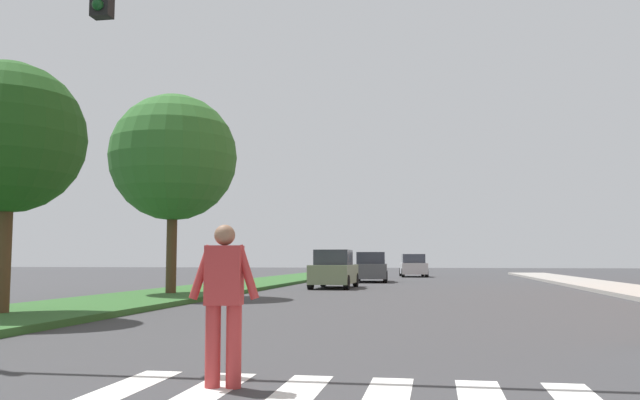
# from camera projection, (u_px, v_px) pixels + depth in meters

# --- Properties ---
(ground_plane) EXTENTS (140.00, 140.00, 0.00)m
(ground_plane) POSITION_uv_depth(u_px,v_px,m) (414.00, 289.00, 29.04)
(ground_plane) COLOR #38383A
(crosswalk) EXTENTS (4.95, 2.20, 0.01)m
(crosswalk) POSITION_uv_depth(u_px,v_px,m) (339.00, 397.00, 6.38)
(crosswalk) COLOR silver
(crosswalk) RESTS_ON ground_plane
(median_strip) EXTENTS (3.91, 64.00, 0.15)m
(median_strip) POSITION_uv_depth(u_px,v_px,m) (220.00, 288.00, 28.48)
(median_strip) COLOR #2D5B28
(median_strip) RESTS_ON ground_plane
(tree_mid) EXTENTS (3.43, 3.43, 5.64)m
(tree_mid) POSITION_uv_depth(u_px,v_px,m) (8.00, 138.00, 14.91)
(tree_mid) COLOR #4C3823
(tree_mid) RESTS_ON median_strip
(tree_far) EXTENTS (4.47, 4.47, 7.00)m
(tree_far) POSITION_uv_depth(u_px,v_px,m) (173.00, 158.00, 23.42)
(tree_far) COLOR #4C3823
(tree_far) RESTS_ON median_strip
(sidewalk_right) EXTENTS (3.00, 64.00, 0.15)m
(sidewalk_right) POSITION_uv_depth(u_px,v_px,m) (637.00, 291.00, 25.61)
(sidewalk_right) COLOR #9E9991
(sidewalk_right) RESTS_ON ground_plane
(traffic_light_gantry) EXTENTS (9.81, 0.30, 6.00)m
(traffic_light_gantry) POSITION_uv_depth(u_px,v_px,m) (102.00, 39.00, 9.23)
(traffic_light_gantry) COLOR gold
(traffic_light_gantry) RESTS_ON median_strip
(pedestrian_performer) EXTENTS (0.75, 0.28, 1.69)m
(pedestrian_performer) POSITION_uv_depth(u_px,v_px,m) (224.00, 297.00, 6.91)
(pedestrian_performer) COLOR #B23333
(pedestrian_performer) RESTS_ON ground_plane
(sedan_midblock) EXTENTS (1.81, 4.24, 1.74)m
(sedan_midblock) POSITION_uv_depth(u_px,v_px,m) (334.00, 270.00, 30.24)
(sedan_midblock) COLOR gray
(sedan_midblock) RESTS_ON ground_plane
(sedan_distant) EXTENTS (2.13, 4.67, 1.72)m
(sedan_distant) POSITION_uv_depth(u_px,v_px,m) (371.00, 268.00, 38.33)
(sedan_distant) COLOR #474C51
(sedan_distant) RESTS_ON ground_plane
(sedan_far_horizon) EXTENTS (2.30, 4.69, 1.68)m
(sedan_far_horizon) POSITION_uv_depth(u_px,v_px,m) (413.00, 266.00, 49.44)
(sedan_far_horizon) COLOR #B7B7BC
(sedan_far_horizon) RESTS_ON ground_plane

